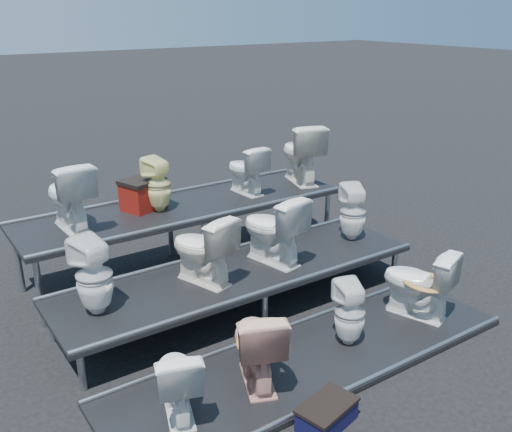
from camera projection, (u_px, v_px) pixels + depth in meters
ground at (241, 307)px, 6.53m from camera, size 80.00×80.00×0.00m
tier_front at (313, 359)px, 5.51m from camera, size 4.20×1.20×0.06m
tier_mid at (240, 289)px, 6.46m from camera, size 4.20×1.20×0.46m
tier_back at (186, 237)px, 7.40m from camera, size 4.20×1.20×0.86m
toilet_0 at (177, 379)px, 4.63m from camera, size 0.56×0.74×0.66m
toilet_1 at (257, 343)px, 5.02m from camera, size 0.69×0.86×0.77m
toilet_2 at (350, 313)px, 5.63m from camera, size 0.37×0.38×0.67m
toilet_3 at (418, 282)px, 6.12m from camera, size 0.66×0.86×0.78m
toilet_4 at (94, 276)px, 5.38m from camera, size 0.44×0.44×0.77m
toilet_5 at (202, 249)px, 6.00m from camera, size 0.63×0.84×0.76m
toilet_6 at (273, 229)px, 6.47m from camera, size 0.60×0.87×0.81m
toilet_7 at (353, 212)px, 7.13m from camera, size 0.42×0.42×0.72m
toilet_8 at (69, 195)px, 6.36m from camera, size 0.47×0.79×0.79m
toilet_9 at (158, 184)px, 6.95m from camera, size 0.39×0.39×0.68m
toilet_10 at (246, 169)px, 7.62m from camera, size 0.41×0.66×0.66m
toilet_11 at (301, 153)px, 8.08m from camera, size 0.70×0.94×0.85m
red_crate at (143, 196)px, 7.07m from camera, size 0.56×0.50×0.33m
step_stool at (327, 416)px, 4.67m from camera, size 0.54×0.40×0.18m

